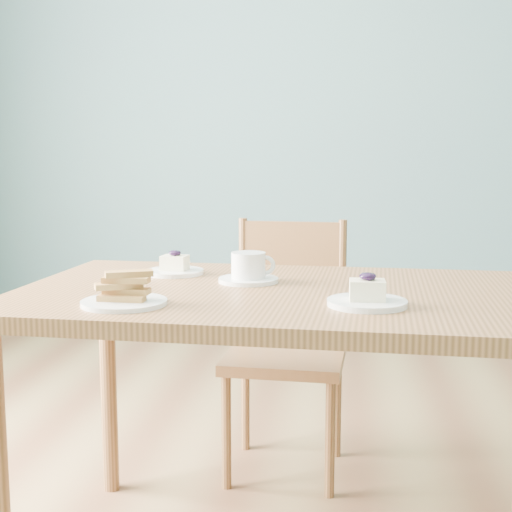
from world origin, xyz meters
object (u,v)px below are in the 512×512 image
cheesecake_plate_near (367,297)px  biscotti_plate (124,294)px  dining_chair (287,344)px  coffee_cup (249,270)px  dining_table (295,319)px  cheesecake_plate_far (175,268)px

cheesecake_plate_near → biscotti_plate: (-0.53, -0.06, 0.00)m
dining_chair → coffee_cup: dining_chair is taller
dining_chair → biscotti_plate: dining_chair is taller
dining_chair → coffee_cup: size_ratio=5.38×
dining_table → cheesecake_plate_far: (-0.35, 0.19, 0.09)m
cheesecake_plate_near → cheesecake_plate_far: bearing=145.6°
dining_chair → biscotti_plate: 0.92m
dining_chair → coffee_cup: (-0.06, -0.50, 0.33)m
coffee_cup → biscotti_plate: bearing=-132.6°
cheesecake_plate_far → coffee_cup: 0.24m
dining_chair → cheesecake_plate_far: dining_chair is taller
coffee_cup → biscotti_plate: size_ratio=0.82×
dining_table → biscotti_plate: (-0.36, -0.22, 0.10)m
dining_table → dining_chair: bearing=99.2°
dining_table → dining_chair: dining_chair is taller
dining_table → cheesecake_plate_near: cheesecake_plate_near is taller
dining_table → biscotti_plate: 0.43m
dining_table → coffee_cup: 0.19m
biscotti_plate → cheesecake_plate_near: bearing=6.0°
dining_chair → cheesecake_plate_near: dining_chair is taller
cheesecake_plate_near → biscotti_plate: 0.53m
cheesecake_plate_near → coffee_cup: 0.39m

